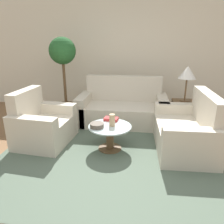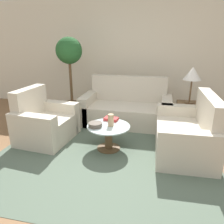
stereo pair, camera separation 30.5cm
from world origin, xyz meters
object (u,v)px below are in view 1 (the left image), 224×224
loveseat (188,132)px  book_stack (111,119)px  table_lamp (187,74)px  armchair (42,126)px  coffee_table (110,134)px  vase (112,120)px  bowl (97,125)px  potted_plant (63,60)px  sofa_main (123,109)px

loveseat → book_stack: size_ratio=5.56×
table_lamp → book_stack: size_ratio=2.71×
armchair → book_stack: armchair is taller
table_lamp → book_stack: 1.68m
book_stack → coffee_table: bearing=-77.8°
coffee_table → table_lamp: table_lamp is taller
table_lamp → vase: 1.74m
bowl → armchair: bearing=168.9°
loveseat → bowl: (-1.43, -0.27, 0.15)m
coffee_table → bowl: (-0.19, -0.09, 0.18)m
potted_plant → bowl: (1.02, -1.52, -0.83)m
vase → coffee_table: bearing=-175.9°
sofa_main → book_stack: 1.00m
potted_plant → table_lamp: bearing=-8.7°
bowl → book_stack: 0.37m
loveseat → vase: size_ratio=7.09×
armchair → loveseat: loveseat is taller
coffee_table → bowl: bearing=-155.9°
table_lamp → potted_plant: bearing=171.3°
vase → loveseat: bearing=8.3°
armchair → coffee_table: (1.20, -0.11, -0.03)m
potted_plant → sofa_main: bearing=-8.9°
vase → bowl: vase is taller
armchair → potted_plant: bearing=5.9°
sofa_main → potted_plant: bearing=171.1°
vase → armchair: bearing=174.9°
armchair → book_stack: (1.18, 0.13, 0.14)m
coffee_table → book_stack: size_ratio=2.77×
armchair → coffee_table: size_ratio=1.51×
table_lamp → potted_plant: 2.55m
loveseat → potted_plant: 2.92m
bowl → coffee_table: bearing=24.1°
sofa_main → book_stack: sofa_main is taller
loveseat → table_lamp: (0.06, 0.87, 0.80)m
potted_plant → book_stack: (1.20, -1.19, -0.84)m
table_lamp → sofa_main: bearing=171.5°
sofa_main → table_lamp: table_lamp is taller
sofa_main → vase: (-0.06, -1.23, 0.21)m
potted_plant → book_stack: 1.88m
armchair → loveseat: bearing=-83.2°
sofa_main → vase: bearing=-92.8°
sofa_main → armchair: sofa_main is taller
coffee_table → loveseat: bearing=8.2°
table_lamp → coffee_table: bearing=-141.2°
armchair → book_stack: 1.20m
bowl → book_stack: bowl is taller
coffee_table → armchair: bearing=174.7°
book_stack → loveseat: bearing=6.1°
coffee_table → bowl: 0.27m
coffee_table → bowl: size_ratio=3.18×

